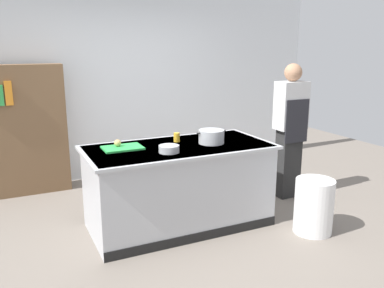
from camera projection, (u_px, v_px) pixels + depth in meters
ground_plane at (179, 224)px, 4.48m from camera, size 10.00×10.00×0.00m
back_wall at (122, 75)px, 5.97m from camera, size 6.40×0.12×3.00m
counter_island at (179, 185)px, 4.37m from camera, size 1.98×0.98×0.90m
cutting_board at (123, 148)px, 4.15m from camera, size 0.40×0.28×0.02m
onion at (118, 143)px, 4.16m from camera, size 0.07×0.07×0.07m
stock_pot at (211, 137)px, 4.37m from camera, size 0.34×0.28×0.15m
mixing_bowl at (169, 149)px, 4.00m from camera, size 0.21×0.21×0.07m
juice_cup at (177, 137)px, 4.44m from camera, size 0.07×0.07×0.10m
trash_bin at (314, 206)px, 4.25m from camera, size 0.40×0.40×0.58m
person_chef at (290, 128)px, 5.12m from camera, size 0.38×0.25×1.72m
bookshelf at (22, 131)px, 5.26m from camera, size 1.10×0.31×1.70m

